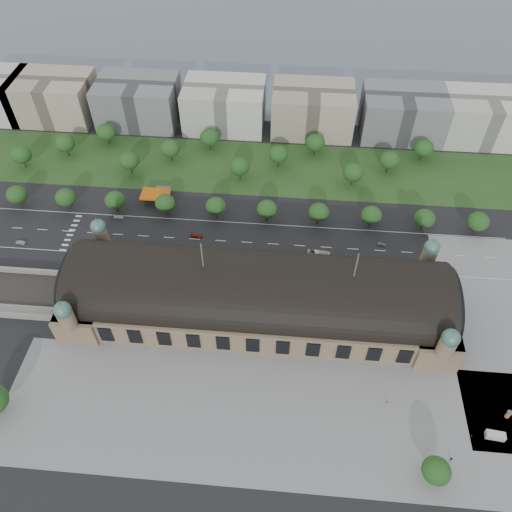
# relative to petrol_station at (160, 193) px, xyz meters

# --- Properties ---
(ground) EXTENTS (900.00, 900.00, 0.00)m
(ground) POSITION_rel_petrol_station_xyz_m (53.91, -65.28, -2.95)
(ground) COLOR black
(ground) RESTS_ON ground
(station) EXTENTS (150.00, 48.40, 44.30)m
(station) POSITION_rel_petrol_station_xyz_m (53.91, -65.28, 7.33)
(station) COLOR #887154
(station) RESTS_ON ground
(plaza_south) EXTENTS (190.00, 48.00, 0.12)m
(plaza_south) POSITION_rel_petrol_station_xyz_m (63.91, -109.28, -2.95)
(plaza_south) COLOR gray
(plaza_south) RESTS_ON ground
(road_slab) EXTENTS (260.00, 26.00, 0.10)m
(road_slab) POSITION_rel_petrol_station_xyz_m (33.91, -27.28, -2.95)
(road_slab) COLOR black
(road_slab) RESTS_ON ground
(grass_belt) EXTENTS (300.00, 45.00, 0.10)m
(grass_belt) POSITION_rel_petrol_station_xyz_m (38.91, 27.72, -2.95)
(grass_belt) COLOR #254E1F
(grass_belt) RESTS_ON ground
(petrol_station) EXTENTS (14.00, 13.00, 5.05)m
(petrol_station) POSITION_rel_petrol_station_xyz_m (0.00, 0.00, 0.00)
(petrol_station) COLOR #C9570B
(petrol_station) RESTS_ON ground
(lake) EXTENTS (700.00, 320.00, 0.08)m
(lake) POSITION_rel_petrol_station_xyz_m (53.91, 232.72, -2.95)
(lake) COLOR slate
(lake) RESTS_ON ground
(office_1) EXTENTS (45.00, 32.00, 24.00)m
(office_1) POSITION_rel_petrol_station_xyz_m (-76.09, 67.72, 9.05)
(office_1) COLOR #B6A58F
(office_1) RESTS_ON ground
(office_2) EXTENTS (45.00, 32.00, 24.00)m
(office_2) POSITION_rel_petrol_station_xyz_m (-26.09, 67.72, 9.05)
(office_2) COLOR gray
(office_2) RESTS_ON ground
(office_3) EXTENTS (45.00, 32.00, 24.00)m
(office_3) POSITION_rel_petrol_station_xyz_m (23.91, 67.72, 9.05)
(office_3) COLOR silver
(office_3) RESTS_ON ground
(office_4) EXTENTS (45.00, 32.00, 24.00)m
(office_4) POSITION_rel_petrol_station_xyz_m (73.91, 67.72, 9.05)
(office_4) COLOR #B6A58F
(office_4) RESTS_ON ground
(office_5) EXTENTS (45.00, 32.00, 24.00)m
(office_5) POSITION_rel_petrol_station_xyz_m (123.91, 67.72, 9.05)
(office_5) COLOR gray
(office_5) RESTS_ON ground
(office_6) EXTENTS (45.00, 32.00, 24.00)m
(office_6) POSITION_rel_petrol_station_xyz_m (168.91, 67.72, 9.05)
(office_6) COLOR silver
(office_6) RESTS_ON ground
(tree_row_0) EXTENTS (9.60, 9.60, 11.52)m
(tree_row_0) POSITION_rel_petrol_station_xyz_m (-66.09, -12.28, 4.48)
(tree_row_0) COLOR #2D2116
(tree_row_0) RESTS_ON ground
(tree_row_1) EXTENTS (9.60, 9.60, 11.52)m
(tree_row_1) POSITION_rel_petrol_station_xyz_m (-42.09, -12.28, 4.48)
(tree_row_1) COLOR #2D2116
(tree_row_1) RESTS_ON ground
(tree_row_2) EXTENTS (9.60, 9.60, 11.52)m
(tree_row_2) POSITION_rel_petrol_station_xyz_m (-18.09, -12.28, 4.48)
(tree_row_2) COLOR #2D2116
(tree_row_2) RESTS_ON ground
(tree_row_3) EXTENTS (9.60, 9.60, 11.52)m
(tree_row_3) POSITION_rel_petrol_station_xyz_m (5.91, -12.28, 4.48)
(tree_row_3) COLOR #2D2116
(tree_row_3) RESTS_ON ground
(tree_row_4) EXTENTS (9.60, 9.60, 11.52)m
(tree_row_4) POSITION_rel_petrol_station_xyz_m (29.91, -12.28, 4.48)
(tree_row_4) COLOR #2D2116
(tree_row_4) RESTS_ON ground
(tree_row_5) EXTENTS (9.60, 9.60, 11.52)m
(tree_row_5) POSITION_rel_petrol_station_xyz_m (53.91, -12.28, 4.48)
(tree_row_5) COLOR #2D2116
(tree_row_5) RESTS_ON ground
(tree_row_6) EXTENTS (9.60, 9.60, 11.52)m
(tree_row_6) POSITION_rel_petrol_station_xyz_m (77.91, -12.28, 4.48)
(tree_row_6) COLOR #2D2116
(tree_row_6) RESTS_ON ground
(tree_row_7) EXTENTS (9.60, 9.60, 11.52)m
(tree_row_7) POSITION_rel_petrol_station_xyz_m (101.91, -12.28, 4.48)
(tree_row_7) COLOR #2D2116
(tree_row_7) RESTS_ON ground
(tree_row_8) EXTENTS (9.60, 9.60, 11.52)m
(tree_row_8) POSITION_rel_petrol_station_xyz_m (125.91, -12.28, 4.48)
(tree_row_8) COLOR #2D2116
(tree_row_8) RESTS_ON ground
(tree_row_9) EXTENTS (9.60, 9.60, 11.52)m
(tree_row_9) POSITION_rel_petrol_station_xyz_m (149.91, -12.28, 4.48)
(tree_row_9) COLOR #2D2116
(tree_row_9) RESTS_ON ground
(tree_belt_0) EXTENTS (10.40, 10.40, 12.48)m
(tree_belt_0) POSITION_rel_petrol_station_xyz_m (-76.09, 17.72, 5.10)
(tree_belt_0) COLOR #2D2116
(tree_belt_0) RESTS_ON ground
(tree_belt_1) EXTENTS (10.40, 10.40, 12.48)m
(tree_belt_1) POSITION_rel_petrol_station_xyz_m (-57.09, 29.72, 5.10)
(tree_belt_1) COLOR #2D2116
(tree_belt_1) RESTS_ON ground
(tree_belt_2) EXTENTS (10.40, 10.40, 12.48)m
(tree_belt_2) POSITION_rel_petrol_station_xyz_m (-38.09, 41.72, 5.10)
(tree_belt_2) COLOR #2D2116
(tree_belt_2) RESTS_ON ground
(tree_belt_3) EXTENTS (10.40, 10.40, 12.48)m
(tree_belt_3) POSITION_rel_petrol_station_xyz_m (-19.09, 17.72, 5.10)
(tree_belt_3) COLOR #2D2116
(tree_belt_3) RESTS_ON ground
(tree_belt_4) EXTENTS (10.40, 10.40, 12.48)m
(tree_belt_4) POSITION_rel_petrol_station_xyz_m (-0.09, 29.72, 5.10)
(tree_belt_4) COLOR #2D2116
(tree_belt_4) RESTS_ON ground
(tree_belt_5) EXTENTS (10.40, 10.40, 12.48)m
(tree_belt_5) POSITION_rel_petrol_station_xyz_m (18.91, 41.72, 5.10)
(tree_belt_5) COLOR #2D2116
(tree_belt_5) RESTS_ON ground
(tree_belt_6) EXTENTS (10.40, 10.40, 12.48)m
(tree_belt_6) POSITION_rel_petrol_station_xyz_m (37.91, 17.72, 5.10)
(tree_belt_6) COLOR #2D2116
(tree_belt_6) RESTS_ON ground
(tree_belt_7) EXTENTS (10.40, 10.40, 12.48)m
(tree_belt_7) POSITION_rel_petrol_station_xyz_m (56.91, 29.72, 5.10)
(tree_belt_7) COLOR #2D2116
(tree_belt_7) RESTS_ON ground
(tree_belt_8) EXTENTS (10.40, 10.40, 12.48)m
(tree_belt_8) POSITION_rel_petrol_station_xyz_m (75.91, 41.72, 5.10)
(tree_belt_8) COLOR #2D2116
(tree_belt_8) RESTS_ON ground
(tree_belt_9) EXTENTS (10.40, 10.40, 12.48)m
(tree_belt_9) POSITION_rel_petrol_station_xyz_m (94.91, 17.72, 5.10)
(tree_belt_9) COLOR #2D2116
(tree_belt_9) RESTS_ON ground
(tree_belt_10) EXTENTS (10.40, 10.40, 12.48)m
(tree_belt_10) POSITION_rel_petrol_station_xyz_m (113.91, 29.72, 5.10)
(tree_belt_10) COLOR #2D2116
(tree_belt_10) RESTS_ON ground
(tree_belt_11) EXTENTS (10.40, 10.40, 12.48)m
(tree_belt_11) POSITION_rel_petrol_station_xyz_m (132.91, 41.72, 5.10)
(tree_belt_11) COLOR #2D2116
(tree_belt_11) RESTS_ON ground
(tree_plaza_s) EXTENTS (9.00, 9.00, 10.64)m
(tree_plaza_s) POSITION_rel_petrol_station_xyz_m (113.91, -125.28, 3.86)
(tree_plaza_s) COLOR #2D2116
(tree_plaza_s) RESTS_ON ground
(traffic_car_0) EXTENTS (4.75, 2.42, 1.55)m
(traffic_car_0) POSITION_rel_petrol_station_xyz_m (-56.35, -36.79, -2.18)
(traffic_car_0) COLOR silver
(traffic_car_0) RESTS_ON ground
(traffic_car_1) EXTENTS (4.46, 1.72, 1.45)m
(traffic_car_1) POSITION_rel_petrol_station_xyz_m (-16.61, -16.60, -2.22)
(traffic_car_1) COLOR #909398
(traffic_car_1) RESTS_ON ground
(traffic_car_3) EXTENTS (5.57, 2.56, 1.58)m
(traffic_car_3) POSITION_rel_petrol_station_xyz_m (22.46, -25.78, -2.16)
(traffic_car_3) COLOR maroon
(traffic_car_3) RESTS_ON ground
(traffic_car_5) EXTENTS (3.99, 1.84, 1.27)m
(traffic_car_5) POSITION_rel_petrol_station_xyz_m (106.86, -23.94, -2.32)
(traffic_car_5) COLOR #4E5155
(traffic_car_5) RESTS_ON ground
(traffic_car_6) EXTENTS (5.55, 2.78, 1.51)m
(traffic_car_6) POSITION_rel_petrol_station_xyz_m (126.19, -36.47, -2.19)
(traffic_car_6) COLOR #BABABC
(traffic_car_6) RESTS_ON ground
(parked_car_0) EXTENTS (4.61, 3.53, 1.46)m
(parked_car_0) POSITION_rel_petrol_station_xyz_m (-0.72, -41.15, -2.22)
(parked_car_0) COLOR black
(parked_car_0) RESTS_ON ground
(parked_car_1) EXTENTS (6.28, 5.00, 1.59)m
(parked_car_1) POSITION_rel_petrol_station_xyz_m (-25.97, -42.38, -2.16)
(parked_car_1) COLOR maroon
(parked_car_1) RESTS_ON ground
(parked_car_2) EXTENTS (5.04, 3.44, 1.35)m
(parked_car_2) POSITION_rel_petrol_station_xyz_m (-5.28, -41.87, -2.27)
(parked_car_2) COLOR #161F3F
(parked_car_2) RESTS_ON ground
(parked_car_3) EXTENTS (4.47, 3.03, 1.41)m
(parked_car_3) POSITION_rel_petrol_station_xyz_m (-3.44, -44.28, -2.24)
(parked_car_3) COLOR slate
(parked_car_3) RESTS_ON ground
(parked_car_4) EXTENTS (5.02, 3.49, 1.57)m
(parked_car_4) POSITION_rel_petrol_station_xyz_m (28.49, -42.42, -2.16)
(parked_car_4) COLOR #BDBDBF
(parked_car_4) RESTS_ON ground
(parked_car_5) EXTENTS (6.18, 5.73, 1.61)m
(parked_car_5) POSITION_rel_petrol_station_xyz_m (33.07, -44.28, -2.14)
(parked_car_5) COLOR gray
(parked_car_5) RESTS_ON ground
(parked_car_6) EXTENTS (5.34, 3.75, 1.44)m
(parked_car_6) POSITION_rel_petrol_station_xyz_m (35.06, -41.38, -2.23)
(parked_car_6) COLOR black
(parked_car_6) RESTS_ON ground
(bus_west) EXTENTS (13.15, 3.12, 3.66)m
(bus_west) POSITION_rel_petrol_station_xyz_m (34.77, -38.28, -1.12)
(bus_west) COLOR red
(bus_west) RESTS_ON ground
(bus_mid) EXTENTS (11.11, 3.62, 3.04)m
(bus_mid) POSITION_rel_petrol_station_xyz_m (74.25, -36.03, -1.43)
(bus_mid) COLOR silver
(bus_mid) RESTS_ON ground
(bus_east) EXTENTS (11.45, 3.67, 3.14)m
(bus_east) POSITION_rel_petrol_station_xyz_m (78.91, -33.28, -1.38)
(bus_east) COLOR beige
(bus_east) RESTS_ON ground
(van_south) EXTENTS (6.39, 3.12, 2.67)m
(van_south) POSITION_rel_petrol_station_xyz_m (136.61, -110.00, -1.67)
(van_south) COLOR silver
(van_south) RESTS_ON ground
(advertising_column) EXTENTS (1.82, 1.82, 3.45)m
(advertising_column) POSITION_rel_petrol_station_xyz_m (142.92, -102.34, -1.16)
(advertising_column) COLOR #D8365B
(advertising_column) RESTS_ON ground
(pedestrian_0) EXTENTS (0.96, 0.71, 1.75)m
(pedestrian_0) POSITION_rel_petrol_station_xyz_m (102.31, -101.14, -2.07)
(pedestrian_0) COLOR gray
(pedestrian_0) RESTS_ON ground
(pedestrian_1) EXTENTS (0.66, 0.70, 1.61)m
(pedestrian_1) POSITION_rel_petrol_station_xyz_m (129.28, -110.54, -2.15)
(pedestrian_1) COLOR gray
(pedestrian_1) RESTS_ON ground
(pedestrian_4) EXTENTS (1.24, 0.98, 1.76)m
(pedestrian_4) POSITION_rel_petrol_station_xyz_m (121.03, -119.04, -2.07)
(pedestrian_4) COLOR gray
(pedestrian_4) RESTS_ON ground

